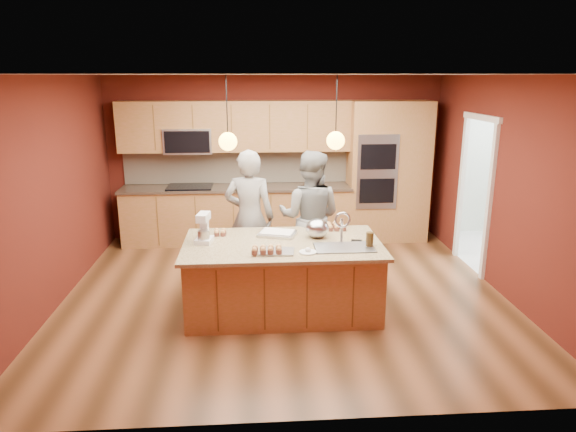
{
  "coord_description": "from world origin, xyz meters",
  "views": [
    {
      "loc": [
        -0.38,
        -6.03,
        2.69
      ],
      "look_at": [
        0.03,
        -0.1,
        1.06
      ],
      "focal_mm": 32.0,
      "sensor_mm": 36.0,
      "label": 1
    }
  ],
  "objects": [
    {
      "name": "floor",
      "position": [
        0.0,
        0.0,
        0.0
      ],
      "size": [
        5.5,
        5.5,
        0.0
      ],
      "primitive_type": "plane",
      "color": "#452A15",
      "rests_on": "ground"
    },
    {
      "name": "ceiling",
      "position": [
        0.0,
        0.0,
        2.7
      ],
      "size": [
        5.5,
        5.5,
        0.0
      ],
      "primitive_type": "plane",
      "rotation": [
        3.14,
        0.0,
        0.0
      ],
      "color": "silver",
      "rests_on": "ground"
    },
    {
      "name": "wall_back",
      "position": [
        0.0,
        2.5,
        1.35
      ],
      "size": [
        5.5,
        0.0,
        5.5
      ],
      "primitive_type": "plane",
      "rotation": [
        1.57,
        0.0,
        0.0
      ],
      "color": "#4D170F",
      "rests_on": "ground"
    },
    {
      "name": "wall_front",
      "position": [
        0.0,
        -2.5,
        1.35
      ],
      "size": [
        5.5,
        0.0,
        5.5
      ],
      "primitive_type": "plane",
      "rotation": [
        -1.57,
        0.0,
        0.0
      ],
      "color": "#4D170F",
      "rests_on": "ground"
    },
    {
      "name": "wall_left",
      "position": [
        -2.75,
        0.0,
        1.35
      ],
      "size": [
        0.0,
        5.0,
        5.0
      ],
      "primitive_type": "plane",
      "rotation": [
        1.57,
        0.0,
        1.57
      ],
      "color": "#4D170F",
      "rests_on": "ground"
    },
    {
      "name": "wall_right",
      "position": [
        2.75,
        0.0,
        1.35
      ],
      "size": [
        0.0,
        5.0,
        5.0
      ],
      "primitive_type": "plane",
      "rotation": [
        1.57,
        0.0,
        -1.57
      ],
      "color": "#4D170F",
      "rests_on": "ground"
    },
    {
      "name": "cabinet_run",
      "position": [
        -0.68,
        2.25,
        0.98
      ],
      "size": [
        3.74,
        0.64,
        2.3
      ],
      "color": "olive",
      "rests_on": "floor"
    },
    {
      "name": "oven_column",
      "position": [
        1.85,
        2.19,
        1.15
      ],
      "size": [
        1.3,
        0.62,
        2.3
      ],
      "color": "olive",
      "rests_on": "floor"
    },
    {
      "name": "doorway_trim",
      "position": [
        2.73,
        0.8,
        1.05
      ],
      "size": [
        0.08,
        1.11,
        2.2
      ],
      "primitive_type": null,
      "color": "white",
      "rests_on": "wall_right"
    },
    {
      "name": "pendant_left",
      "position": [
        -0.64,
        -0.45,
        2.0
      ],
      "size": [
        0.2,
        0.2,
        0.8
      ],
      "color": "black",
      "rests_on": "ceiling"
    },
    {
      "name": "pendant_right",
      "position": [
        0.53,
        -0.45,
        2.0
      ],
      "size": [
        0.2,
        0.2,
        0.8
      ],
      "color": "black",
      "rests_on": "ceiling"
    },
    {
      "name": "island",
      "position": [
        -0.04,
        -0.46,
        0.43
      ],
      "size": [
        2.27,
        1.27,
        1.22
      ],
      "color": "olive",
      "rests_on": "floor"
    },
    {
      "name": "person_left",
      "position": [
        -0.43,
        0.44,
        0.89
      ],
      "size": [
        0.71,
        0.53,
        1.79
      ],
      "primitive_type": "imported",
      "rotation": [
        0.0,
        0.0,
        2.98
      ],
      "color": "black",
      "rests_on": "floor"
    },
    {
      "name": "person_right",
      "position": [
        0.36,
        0.44,
        0.88
      ],
      "size": [
        1.02,
        0.9,
        1.77
      ],
      "primitive_type": "imported",
      "rotation": [
        0.0,
        0.0,
        2.83
      ],
      "color": "slate",
      "rests_on": "floor"
    },
    {
      "name": "stand_mixer",
      "position": [
        -0.95,
        -0.36,
        0.98
      ],
      "size": [
        0.22,
        0.27,
        0.34
      ],
      "rotation": [
        0.0,
        0.0,
        -0.17
      ],
      "color": "white",
      "rests_on": "island"
    },
    {
      "name": "sheet_cake",
      "position": [
        -0.1,
        -0.16,
        0.86
      ],
      "size": [
        0.51,
        0.43,
        0.05
      ],
      "rotation": [
        0.0,
        0.0,
        -0.3
      ],
      "color": "silver",
      "rests_on": "island"
    },
    {
      "name": "cooling_rack",
      "position": [
        -0.14,
        -0.77,
        0.85
      ],
      "size": [
        0.4,
        0.31,
        0.02
      ],
      "primitive_type": "cube",
      "rotation": [
        0.0,
        0.0,
        -0.12
      ],
      "color": "#9DA0A5",
      "rests_on": "island"
    },
    {
      "name": "mixing_bowl",
      "position": [
        0.37,
        -0.28,
        0.95
      ],
      "size": [
        0.28,
        0.28,
        0.23
      ],
      "primitive_type": "ellipsoid",
      "color": "#B1B4B8",
      "rests_on": "island"
    },
    {
      "name": "plate",
      "position": [
        0.2,
        -0.82,
        0.84
      ],
      "size": [
        0.19,
        0.19,
        0.01
      ],
      "primitive_type": "cylinder",
      "color": "silver",
      "rests_on": "island"
    },
    {
      "name": "tumbler",
      "position": [
        0.91,
        -0.66,
        0.92
      ],
      "size": [
        0.08,
        0.08,
        0.17
      ],
      "primitive_type": "cylinder",
      "color": "#392911",
      "rests_on": "island"
    },
    {
      "name": "phone",
      "position": [
        0.81,
        -0.45,
        0.84
      ],
      "size": [
        0.13,
        0.09,
        0.01
      ],
      "primitive_type": "cube",
      "rotation": [
        0.0,
        0.0,
        -0.25
      ],
      "color": "black",
      "rests_on": "island"
    },
    {
      "name": "cupcakes_left",
      "position": [
        -0.78,
        -0.11,
        0.87
      ],
      "size": [
        0.16,
        0.16,
        0.07
      ],
      "primitive_type": null,
      "color": "tan",
      "rests_on": "island"
    },
    {
      "name": "cupcakes_rack",
      "position": [
        -0.25,
        -0.84,
        0.89
      ],
      "size": [
        0.34,
        0.17,
        0.08
      ],
      "primitive_type": null,
      "color": "tan",
      "rests_on": "island"
    },
    {
      "name": "cupcakes_right",
      "position": [
        0.6,
        0.04,
        0.87
      ],
      "size": [
        0.32,
        0.24,
        0.07
      ],
      "primitive_type": null,
      "color": "tan",
      "rests_on": "island"
    },
    {
      "name": "washer",
      "position": [
        4.23,
        0.9,
        0.53
      ],
      "size": [
        0.84,
        0.85,
        1.06
      ],
      "primitive_type": "cube",
      "rotation": [
        0.0,
        0.0,
        -0.32
      ],
      "color": "white",
      "rests_on": "floor"
    },
    {
      "name": "dryer",
      "position": [
        4.2,
        1.63,
        0.55
      ],
      "size": [
        0.84,
        0.86,
        1.1
      ],
      "primitive_type": "cube",
      "rotation": [
        0.0,
        0.0,
        0.27
      ],
      "color": "white",
      "rests_on": "floor"
    }
  ]
}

